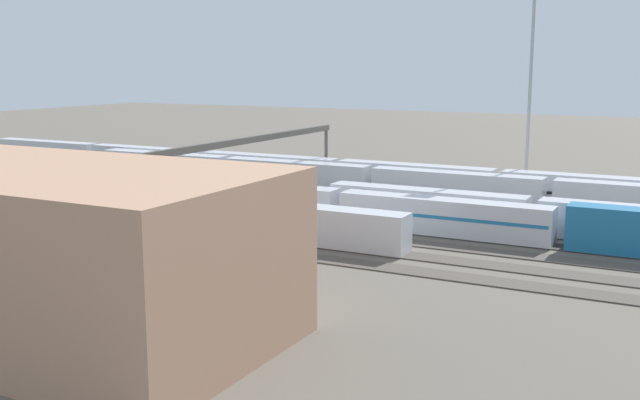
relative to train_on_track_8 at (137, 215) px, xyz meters
name	(u,v)px	position (x,y,z in m)	size (l,w,h in m)	color
ground_plane	(289,209)	(-6.92, -20.00, -2.16)	(400.00, 400.00, 0.00)	#60594F
track_bed_0	(356,186)	(-6.92, -40.00, -2.10)	(140.00, 2.80, 0.12)	#4C443D
track_bed_1	(341,191)	(-6.92, -35.00, -2.10)	(140.00, 2.80, 0.12)	#4C443D
track_bed_2	(325,197)	(-6.92, -30.00, -2.10)	(140.00, 2.80, 0.12)	#3D3833
track_bed_3	(308,203)	(-6.92, -25.00, -2.10)	(140.00, 2.80, 0.12)	#3D3833
track_bed_4	(289,209)	(-6.92, -20.00, -2.10)	(140.00, 2.80, 0.12)	#3D3833
track_bed_5	(268,216)	(-6.92, -15.00, -2.10)	(140.00, 2.80, 0.12)	#3D3833
track_bed_6	(245,224)	(-6.92, -10.00, -2.10)	(140.00, 2.80, 0.12)	#4C443D
track_bed_7	(219,232)	(-6.92, -5.00, -2.10)	(140.00, 2.80, 0.12)	#4C443D
track_bed_8	(191,242)	(-6.92, 0.00, -2.10)	(140.00, 2.80, 0.12)	#4C443D
train_on_track_8	(137,215)	(0.00, 0.00, 0.00)	(10.00, 3.00, 5.00)	gold
train_on_track_5	(235,196)	(-2.32, -15.00, -0.09)	(114.80, 3.06, 4.40)	#1E6B9E
train_on_track_7	(118,203)	(7.25, -5.00, -0.14)	(71.40, 3.00, 3.80)	silver
train_on_track_1	(371,180)	(-11.58, -35.00, -0.14)	(95.60, 3.00, 3.80)	silver
train_on_track_0	(326,171)	(-1.84, -40.00, -0.12)	(139.00, 3.06, 4.40)	#285193
train_on_track_4	(534,216)	(-37.06, -20.00, -0.14)	(47.20, 3.00, 3.80)	silver
light_mast_0	(532,55)	(-30.89, -43.80, 16.95)	(2.80, 0.70, 30.47)	#9EA0A5
signal_gantry	(247,145)	(-0.86, -20.00, 5.64)	(0.70, 45.00, 8.80)	#4C4742
maintenance_shed	(4,244)	(-10.45, 25.50, 3.47)	(39.86, 17.33, 11.26)	tan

